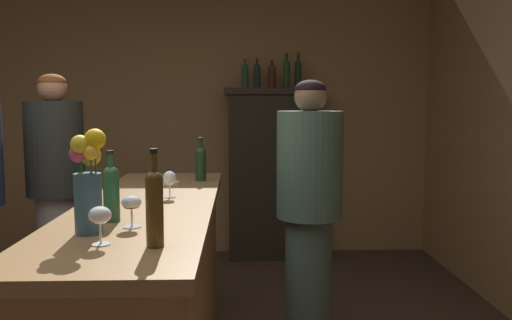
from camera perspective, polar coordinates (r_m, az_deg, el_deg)
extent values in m
cube|color=#AC8151|center=(5.37, -9.45, 5.43)|extent=(5.31, 0.12, 2.89)
cube|color=#99693F|center=(2.80, -11.49, -15.34)|extent=(0.58, 2.19, 0.96)
cube|color=olive|center=(2.66, -11.73, -5.14)|extent=(0.66, 2.28, 0.05)
cube|color=#2B261A|center=(5.10, 1.68, -1.51)|extent=(0.82, 0.30, 1.65)
cube|color=#32251E|center=(5.06, 1.71, 7.44)|extent=(0.90, 0.36, 0.06)
cylinder|color=#4B3515|center=(1.84, -10.89, -5.69)|extent=(0.06, 0.06, 0.23)
sphere|color=#4B3515|center=(1.82, -10.96, -2.12)|extent=(0.06, 0.06, 0.06)
cylinder|color=#4B3515|center=(1.81, -10.99, -0.70)|extent=(0.02, 0.02, 0.09)
cylinder|color=black|center=(1.81, -11.03, 0.97)|extent=(0.03, 0.03, 0.02)
cylinder|color=#234F2F|center=(2.27, -15.33, -3.96)|extent=(0.07, 0.07, 0.20)
sphere|color=#234F2F|center=(2.26, -15.40, -1.48)|extent=(0.07, 0.07, 0.07)
cylinder|color=#234F2F|center=(2.25, -15.43, -0.44)|extent=(0.02, 0.02, 0.08)
cylinder|color=black|center=(2.25, -15.46, 0.81)|extent=(0.03, 0.03, 0.02)
cylinder|color=#1E361F|center=(3.36, -5.99, -0.72)|extent=(0.07, 0.07, 0.18)
sphere|color=#1E361F|center=(3.35, -6.01, 0.83)|extent=(0.07, 0.07, 0.07)
cylinder|color=#1E361F|center=(3.35, -6.02, 1.49)|extent=(0.02, 0.02, 0.08)
cylinder|color=black|center=(3.34, -6.03, 2.29)|extent=(0.03, 0.03, 0.02)
cylinder|color=white|center=(1.93, -16.43, -8.72)|extent=(0.07, 0.07, 0.00)
cylinder|color=white|center=(1.92, -16.46, -7.65)|extent=(0.01, 0.01, 0.07)
ellipsoid|color=white|center=(1.91, -16.52, -5.73)|extent=(0.08, 0.08, 0.06)
cylinder|color=white|center=(2.79, -9.29, -4.00)|extent=(0.06, 0.06, 0.00)
cylinder|color=white|center=(2.78, -9.30, -3.31)|extent=(0.01, 0.01, 0.06)
ellipsoid|color=white|center=(2.77, -9.33, -1.92)|extent=(0.07, 0.07, 0.07)
cylinder|color=white|center=(2.16, -13.25, -7.04)|extent=(0.07, 0.07, 0.00)
cylinder|color=white|center=(2.15, -13.27, -6.10)|extent=(0.01, 0.01, 0.07)
ellipsoid|color=white|center=(2.14, -13.31, -4.47)|extent=(0.08, 0.08, 0.06)
ellipsoid|color=maroon|center=(2.14, -13.30, -4.88)|extent=(0.06, 0.06, 0.02)
cylinder|color=#325366|center=(2.08, -17.68, -4.52)|extent=(0.10, 0.10, 0.23)
cylinder|color=#38602D|center=(2.05, -16.92, -0.91)|extent=(0.01, 0.01, 0.22)
sphere|color=gold|center=(2.04, -17.02, 2.15)|extent=(0.08, 0.08, 0.08)
cylinder|color=#38602D|center=(2.08, -17.39, -1.69)|extent=(0.01, 0.01, 0.16)
sphere|color=gold|center=(2.07, -17.46, 0.44)|extent=(0.08, 0.08, 0.08)
cylinder|color=#38602D|center=(2.09, -18.23, -1.05)|extent=(0.01, 0.01, 0.20)
sphere|color=red|center=(2.08, -18.33, 1.71)|extent=(0.06, 0.06, 0.06)
cylinder|color=#38602D|center=(2.06, -18.59, -1.65)|extent=(0.01, 0.01, 0.17)
sphere|color=#B8407E|center=(2.06, -18.67, 0.64)|extent=(0.07, 0.07, 0.07)
cylinder|color=#38602D|center=(2.05, -18.40, -1.20)|extent=(0.01, 0.01, 0.20)
sphere|color=gold|center=(2.04, -18.49, 1.61)|extent=(0.07, 0.07, 0.07)
cylinder|color=#38602D|center=(2.03, -17.35, -1.62)|extent=(0.01, 0.01, 0.17)
sphere|color=yellow|center=(2.03, -17.43, 0.81)|extent=(0.06, 0.06, 0.06)
cylinder|color=white|center=(3.28, -9.81, -2.42)|extent=(0.18, 0.18, 0.01)
cylinder|color=#2E522E|center=(5.05, -1.20, 8.88)|extent=(0.07, 0.07, 0.19)
sphere|color=#2E522E|center=(5.06, -1.20, 9.98)|extent=(0.07, 0.07, 0.07)
cylinder|color=#2E522E|center=(5.06, -1.20, 10.45)|extent=(0.03, 0.03, 0.08)
cylinder|color=gold|center=(5.07, -1.21, 11.01)|extent=(0.03, 0.03, 0.02)
cylinder|color=#222F31|center=(5.06, 0.12, 8.89)|extent=(0.06, 0.06, 0.20)
sphere|color=#222F31|center=(5.06, 0.12, 9.99)|extent=(0.06, 0.06, 0.06)
cylinder|color=#222F31|center=(5.07, 0.12, 10.41)|extent=(0.02, 0.02, 0.07)
cylinder|color=#B52419|center=(5.07, 0.12, 10.92)|extent=(0.03, 0.03, 0.02)
cylinder|color=#4D271E|center=(5.06, 1.72, 8.81)|extent=(0.08, 0.08, 0.18)
sphere|color=#4D271E|center=(5.07, 1.72, 9.84)|extent=(0.08, 0.08, 0.08)
cylinder|color=#4D271E|center=(5.07, 1.72, 10.32)|extent=(0.03, 0.03, 0.08)
cylinder|color=gold|center=(5.08, 1.72, 10.89)|extent=(0.03, 0.03, 0.02)
cylinder|color=#294529|center=(5.08, 3.32, 9.06)|extent=(0.06, 0.06, 0.23)
sphere|color=#294529|center=(5.08, 3.33, 10.34)|extent=(0.06, 0.06, 0.06)
cylinder|color=#294529|center=(5.09, 3.33, 10.80)|extent=(0.02, 0.02, 0.08)
cylinder|color=black|center=(5.09, 3.33, 11.34)|extent=(0.03, 0.03, 0.02)
cylinder|color=#1C321F|center=(5.09, 4.55, 9.01)|extent=(0.06, 0.06, 0.22)
sphere|color=#1C321F|center=(5.09, 4.57, 10.27)|extent=(0.06, 0.06, 0.06)
cylinder|color=#1C321F|center=(5.10, 4.57, 10.81)|extent=(0.03, 0.03, 0.10)
cylinder|color=#B41526|center=(5.10, 4.58, 11.43)|extent=(0.03, 0.03, 0.02)
cylinder|color=#A9A094|center=(4.06, -20.51, -9.55)|extent=(0.29, 0.29, 0.86)
cylinder|color=#2C2E28|center=(3.93, -20.93, 1.18)|extent=(0.40, 0.40, 0.66)
sphere|color=tan|center=(3.92, -21.16, 7.25)|extent=(0.20, 0.20, 0.20)
ellipsoid|color=#954B1F|center=(3.92, -21.18, 7.90)|extent=(0.19, 0.19, 0.11)
cylinder|color=#485E56|center=(3.24, 5.68, -13.40)|extent=(0.28, 0.28, 0.84)
cylinder|color=#496856|center=(3.08, 5.82, -0.50)|extent=(0.38, 0.38, 0.62)
sphere|color=#896246|center=(3.06, 5.90, 6.87)|extent=(0.19, 0.19, 0.19)
ellipsoid|color=black|center=(3.06, 5.91, 7.66)|extent=(0.18, 0.18, 0.10)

